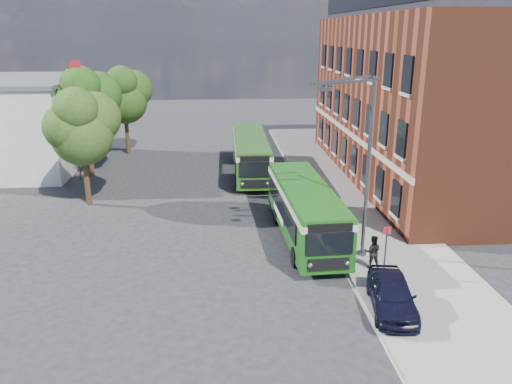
{
  "coord_description": "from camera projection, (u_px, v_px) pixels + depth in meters",
  "views": [
    {
      "loc": [
        -1.91,
        -24.56,
        10.93
      ],
      "look_at": [
        0.16,
        2.36,
        2.2
      ],
      "focal_mm": 35.0,
      "sensor_mm": 36.0,
      "label": 1
    }
  ],
  "objects": [
    {
      "name": "flagpole",
      "position": [
        74.0,
        116.0,
        36.7
      ],
      "size": [
        0.95,
        0.1,
        9.0
      ],
      "color": "#3C3E41",
      "rests_on": "ground"
    },
    {
      "name": "pavement",
      "position": [
        347.0,
        194.0,
        34.88
      ],
      "size": [
        6.0,
        48.0,
        0.15
      ],
      "primitive_type": "cube",
      "color": "#99978B",
      "rests_on": "ground"
    },
    {
      "name": "tree_mid",
      "position": [
        86.0,
        102.0,
        37.68
      ],
      "size": [
        5.07,
        4.82,
        8.55
      ],
      "color": "#382114",
      "rests_on": "ground"
    },
    {
      "name": "brick_office",
      "position": [
        431.0,
        87.0,
        37.06
      ],
      "size": [
        12.1,
        26.0,
        14.2
      ],
      "color": "brown",
      "rests_on": "ground"
    },
    {
      "name": "parked_car",
      "position": [
        392.0,
        294.0,
        20.03
      ],
      "size": [
        2.33,
        4.4,
        1.42
      ],
      "primitive_type": "imported",
      "rotation": [
        0.0,
        0.0,
        -0.16
      ],
      "color": "black",
      "rests_on": "pavement"
    },
    {
      "name": "bus_stop_sign",
      "position": [
        386.0,
        248.0,
        22.76
      ],
      "size": [
        0.35,
        0.08,
        2.52
      ],
      "color": "#3C3E41",
      "rests_on": "ground"
    },
    {
      "name": "bus_rear",
      "position": [
        251.0,
        151.0,
        39.58
      ],
      "size": [
        2.81,
        12.1,
        3.02
      ],
      "color": "#28551C",
      "rests_on": "ground"
    },
    {
      "name": "ground",
      "position": [
        256.0,
        244.0,
        26.8
      ],
      "size": [
        120.0,
        120.0,
        0.0
      ],
      "primitive_type": "plane",
      "color": "#252528",
      "rests_on": "ground"
    },
    {
      "name": "pedestrian_a",
      "position": [
        349.0,
        236.0,
        25.41
      ],
      "size": [
        0.62,
        0.43,
        1.63
      ],
      "primitive_type": "imported",
      "rotation": [
        0.0,
        0.0,
        3.21
      ],
      "color": "#231F28",
      "rests_on": "pavement"
    },
    {
      "name": "street_lamp",
      "position": [
        361.0,
        166.0,
        23.78
      ],
      "size": [
        2.96,
        2.38,
        9.0
      ],
      "color": "#3C3E41",
      "rests_on": "ground"
    },
    {
      "name": "bus_front",
      "position": [
        305.0,
        207.0,
        27.05
      ],
      "size": [
        2.98,
        10.68,
        3.02
      ],
      "color": "#1A5817",
      "rests_on": "ground"
    },
    {
      "name": "kerb_line",
      "position": [
        304.0,
        196.0,
        34.67
      ],
      "size": [
        0.12,
        48.0,
        0.01
      ],
      "primitive_type": "cube",
      "color": "beige",
      "rests_on": "ground"
    },
    {
      "name": "pedestrian_b",
      "position": [
        373.0,
        252.0,
        23.59
      ],
      "size": [
        0.93,
        0.8,
        1.64
      ],
      "primitive_type": "imported",
      "rotation": [
        0.0,
        0.0,
        2.89
      ],
      "color": "black",
      "rests_on": "pavement"
    },
    {
      "name": "tree_right",
      "position": [
        125.0,
        95.0,
        44.92
      ],
      "size": [
        4.78,
        4.55,
        8.08
      ],
      "color": "#382114",
      "rests_on": "ground"
    },
    {
      "name": "tree_left",
      "position": [
        82.0,
        126.0,
        31.36
      ],
      "size": [
        4.59,
        4.37,
        7.75
      ],
      "color": "#382114",
      "rests_on": "ground"
    },
    {
      "name": "white_building",
      "position": [
        24.0,
        123.0,
        41.44
      ],
      "size": [
        9.4,
        13.4,
        7.3
      ],
      "color": "beige",
      "rests_on": "ground"
    }
  ]
}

